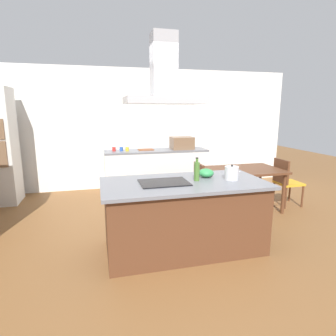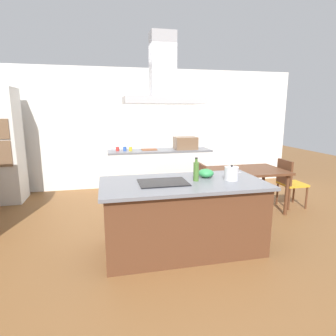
{
  "view_description": "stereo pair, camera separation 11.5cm",
  "coord_description": "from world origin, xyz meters",
  "px_view_note": "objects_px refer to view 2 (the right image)",
  "views": [
    {
      "loc": [
        -1.04,
        -3.25,
        1.78
      ],
      "look_at": [
        -0.11,
        0.4,
        1.0
      ],
      "focal_mm": 29.99,
      "sensor_mm": 36.0,
      "label": 1
    },
    {
      "loc": [
        -0.93,
        -3.28,
        1.78
      ],
      "look_at": [
        -0.11,
        0.4,
        1.0
      ],
      "focal_mm": 29.99,
      "sensor_mm": 36.0,
      "label": 2
    }
  ],
  "objects_px": {
    "tea_kettle": "(232,173)",
    "cutting_board": "(149,150)",
    "olive_oil_bottle": "(196,171)",
    "dining_table": "(244,174)",
    "wall_oven_stack": "(1,146)",
    "coffee_mug_red": "(118,149)",
    "range_hood": "(163,81)",
    "mixing_bowl": "(206,173)",
    "countertop_microwave": "(185,143)",
    "coffee_mug_blue": "(125,149)",
    "chair_at_left_end": "(194,186)",
    "coffee_mug_yellow": "(131,149)",
    "cooktop": "(163,182)",
    "chair_at_right_end": "(289,180)"
  },
  "relations": [
    {
      "from": "countertop_microwave",
      "to": "wall_oven_stack",
      "type": "xyz_separation_m",
      "value": [
        -3.76,
        -0.23,
        0.06
      ]
    },
    {
      "from": "cooktop",
      "to": "tea_kettle",
      "type": "distance_m",
      "value": 0.89
    },
    {
      "from": "wall_oven_stack",
      "to": "dining_table",
      "type": "bearing_deg",
      "value": -19.07
    },
    {
      "from": "cutting_board",
      "to": "chair_at_left_end",
      "type": "height_order",
      "value": "cutting_board"
    },
    {
      "from": "range_hood",
      "to": "dining_table",
      "type": "bearing_deg",
      "value": 33.99
    },
    {
      "from": "cutting_board",
      "to": "chair_at_right_end",
      "type": "distance_m",
      "value": 2.96
    },
    {
      "from": "chair_at_right_end",
      "to": "range_hood",
      "type": "height_order",
      "value": "range_hood"
    },
    {
      "from": "dining_table",
      "to": "chair_at_right_end",
      "type": "height_order",
      "value": "chair_at_right_end"
    },
    {
      "from": "range_hood",
      "to": "tea_kettle",
      "type": "bearing_deg",
      "value": -3.43
    },
    {
      "from": "range_hood",
      "to": "chair_at_left_end",
      "type": "bearing_deg",
      "value": 55.61
    },
    {
      "from": "range_hood",
      "to": "cutting_board",
      "type": "bearing_deg",
      "value": 84.45
    },
    {
      "from": "olive_oil_bottle",
      "to": "chair_at_right_end",
      "type": "distance_m",
      "value": 2.52
    },
    {
      "from": "tea_kettle",
      "to": "coffee_mug_yellow",
      "type": "xyz_separation_m",
      "value": [
        -1.02,
        2.91,
        -0.04
      ]
    },
    {
      "from": "range_hood",
      "to": "cooktop",
      "type": "bearing_deg",
      "value": 0.0
    },
    {
      "from": "cooktop",
      "to": "tea_kettle",
      "type": "relative_size",
      "value": 2.6
    },
    {
      "from": "mixing_bowl",
      "to": "countertop_microwave",
      "type": "height_order",
      "value": "countertop_microwave"
    },
    {
      "from": "coffee_mug_red",
      "to": "coffee_mug_blue",
      "type": "relative_size",
      "value": 1.0
    },
    {
      "from": "cooktop",
      "to": "coffee_mug_blue",
      "type": "height_order",
      "value": "coffee_mug_blue"
    },
    {
      "from": "dining_table",
      "to": "olive_oil_bottle",
      "type": "bearing_deg",
      "value": -138.21
    },
    {
      "from": "countertop_microwave",
      "to": "dining_table",
      "type": "relative_size",
      "value": 0.36
    },
    {
      "from": "olive_oil_bottle",
      "to": "coffee_mug_yellow",
      "type": "xyz_separation_m",
      "value": [
        -0.57,
        2.85,
        -0.08
      ]
    },
    {
      "from": "chair_at_right_end",
      "to": "coffee_mug_yellow",
      "type": "bearing_deg",
      "value": 148.11
    },
    {
      "from": "wall_oven_stack",
      "to": "olive_oil_bottle",
      "type": "bearing_deg",
      "value": -40.66
    },
    {
      "from": "cooktop",
      "to": "coffee_mug_red",
      "type": "height_order",
      "value": "coffee_mug_red"
    },
    {
      "from": "wall_oven_stack",
      "to": "chair_at_left_end",
      "type": "relative_size",
      "value": 2.47
    },
    {
      "from": "coffee_mug_red",
      "to": "range_hood",
      "type": "relative_size",
      "value": 0.1
    },
    {
      "from": "coffee_mug_yellow",
      "to": "chair_at_right_end",
      "type": "height_order",
      "value": "coffee_mug_yellow"
    },
    {
      "from": "mixing_bowl",
      "to": "cutting_board",
      "type": "height_order",
      "value": "mixing_bowl"
    },
    {
      "from": "tea_kettle",
      "to": "dining_table",
      "type": "bearing_deg",
      "value": 55.72
    },
    {
      "from": "countertop_microwave",
      "to": "chair_at_left_end",
      "type": "height_order",
      "value": "countertop_microwave"
    },
    {
      "from": "cooktop",
      "to": "coffee_mug_red",
      "type": "bearing_deg",
      "value": 98.16
    },
    {
      "from": "olive_oil_bottle",
      "to": "tea_kettle",
      "type": "bearing_deg",
      "value": -7.85
    },
    {
      "from": "tea_kettle",
      "to": "cutting_board",
      "type": "xyz_separation_m",
      "value": [
        -0.6,
        2.98,
        -0.08
      ]
    },
    {
      "from": "dining_table",
      "to": "range_hood",
      "type": "distance_m",
      "value": 2.5
    },
    {
      "from": "cooktop",
      "to": "cutting_board",
      "type": "height_order",
      "value": "cutting_board"
    },
    {
      "from": "countertop_microwave",
      "to": "dining_table",
      "type": "distance_m",
      "value": 1.87
    },
    {
      "from": "chair_at_right_end",
      "to": "cutting_board",
      "type": "bearing_deg",
      "value": 142.56
    },
    {
      "from": "coffee_mug_blue",
      "to": "chair_at_left_end",
      "type": "distance_m",
      "value": 2.1
    },
    {
      "from": "tea_kettle",
      "to": "countertop_microwave",
      "type": "height_order",
      "value": "countertop_microwave"
    },
    {
      "from": "mixing_bowl",
      "to": "coffee_mug_blue",
      "type": "distance_m",
      "value": 2.89
    },
    {
      "from": "olive_oil_bottle",
      "to": "mixing_bowl",
      "type": "xyz_separation_m",
      "value": [
        0.19,
        0.15,
        -0.07
      ]
    },
    {
      "from": "countertop_microwave",
      "to": "chair_at_right_end",
      "type": "height_order",
      "value": "countertop_microwave"
    },
    {
      "from": "cooktop",
      "to": "coffee_mug_yellow",
      "type": "xyz_separation_m",
      "value": [
        -0.14,
        2.86,
        0.04
      ]
    },
    {
      "from": "olive_oil_bottle",
      "to": "mixing_bowl",
      "type": "distance_m",
      "value": 0.25
    },
    {
      "from": "wall_oven_stack",
      "to": "range_hood",
      "type": "height_order",
      "value": "range_hood"
    },
    {
      "from": "olive_oil_bottle",
      "to": "dining_table",
      "type": "height_order",
      "value": "olive_oil_bottle"
    },
    {
      "from": "cooktop",
      "to": "coffee_mug_red",
      "type": "distance_m",
      "value": 2.96
    },
    {
      "from": "countertop_microwave",
      "to": "wall_oven_stack",
      "type": "relative_size",
      "value": 0.23
    },
    {
      "from": "wall_oven_stack",
      "to": "chair_at_right_end",
      "type": "height_order",
      "value": "wall_oven_stack"
    },
    {
      "from": "cutting_board",
      "to": "olive_oil_bottle",
      "type": "bearing_deg",
      "value": -87.17
    }
  ]
}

